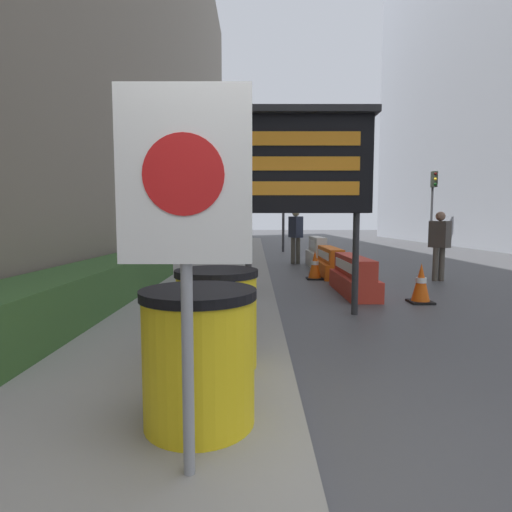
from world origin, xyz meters
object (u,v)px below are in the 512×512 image
object	(u,v)px
barrel_drum_middle	(218,318)
pedestrian_worker	(297,232)
traffic_cone_mid	(316,265)
traffic_light_far_side	(435,193)
barrel_drum_foreground	(200,356)
jersey_barrier_white	(319,253)
traffic_light_near_curb	(285,182)
jersey_barrier_orange_far	(331,263)
warning_sign	(186,205)
message_board	(305,164)
traffic_cone_near	(423,284)
pedestrian_passerby	(441,240)
jersey_barrier_red_striped	(355,277)

from	to	relation	value
barrel_drum_middle	pedestrian_worker	bearing A→B (deg)	80.36
barrel_drum_middle	traffic_cone_mid	xyz separation A→B (m)	(1.82, 6.35, -0.24)
traffic_light_far_side	barrel_drum_foreground	bearing A→B (deg)	-117.29
jersey_barrier_white	traffic_light_far_side	xyz separation A→B (m)	(7.68, 9.17, 2.55)
pedestrian_worker	traffic_light_near_curb	bearing A→B (deg)	-25.41
jersey_barrier_orange_far	traffic_light_near_curb	size ratio (longest dim) A/B	0.44
barrel_drum_middle	warning_sign	bearing A→B (deg)	-89.81
barrel_drum_foreground	message_board	size ratio (longest dim) A/B	0.28
traffic_cone_near	pedestrian_worker	xyz separation A→B (m)	(-1.59, 6.42, 0.74)
jersey_barrier_orange_far	pedestrian_passerby	size ratio (longest dim) A/B	1.18
message_board	jersey_barrier_orange_far	size ratio (longest dim) A/B	1.58
message_board	traffic_cone_near	bearing A→B (deg)	21.69
jersey_barrier_orange_far	traffic_light_far_side	bearing A→B (deg)	56.06
traffic_cone_mid	pedestrian_worker	distance (m)	3.64
barrel_drum_middle	traffic_cone_mid	distance (m)	6.61
barrel_drum_middle	traffic_light_far_side	world-z (taller)	traffic_light_far_side
traffic_light_far_side	jersey_barrier_white	bearing A→B (deg)	-129.93
barrel_drum_middle	traffic_cone_mid	world-z (taller)	barrel_drum_middle
jersey_barrier_red_striped	jersey_barrier_white	size ratio (longest dim) A/B	1.20
traffic_cone_near	pedestrian_passerby	world-z (taller)	pedestrian_passerby
jersey_barrier_red_striped	pedestrian_worker	distance (m)	5.58
barrel_drum_foreground	jersey_barrier_orange_far	world-z (taller)	barrel_drum_foreground
traffic_cone_near	jersey_barrier_orange_far	bearing A→B (deg)	105.64
barrel_drum_middle	traffic_light_near_curb	size ratio (longest dim) A/B	0.19
barrel_drum_foreground	barrel_drum_middle	distance (m)	1.01
jersey_barrier_white	jersey_barrier_orange_far	bearing A→B (deg)	-90.00
barrel_drum_foreground	traffic_light_near_curb	world-z (taller)	traffic_light_near_curb
pedestrian_worker	traffic_cone_near	bearing A→B (deg)	167.88
warning_sign	traffic_light_far_side	size ratio (longest dim) A/B	0.48
jersey_barrier_white	traffic_light_near_curb	distance (m)	6.57
jersey_barrier_orange_far	traffic_cone_near	size ratio (longest dim) A/B	2.79
barrel_drum_foreground	message_board	distance (m)	4.15
warning_sign	message_board	size ratio (longest dim) A/B	0.62
warning_sign	pedestrian_worker	bearing A→B (deg)	81.67
traffic_light_far_side	pedestrian_worker	distance (m)	11.99
jersey_barrier_red_striped	traffic_light_near_curb	world-z (taller)	traffic_light_near_curb
barrel_drum_middle	jersey_barrier_white	world-z (taller)	barrel_drum_middle
barrel_drum_middle	pedestrian_passerby	size ratio (longest dim) A/B	0.52
message_board	traffic_cone_mid	size ratio (longest dim) A/B	4.37
barrel_drum_foreground	jersey_barrier_red_striped	distance (m)	5.91
pedestrian_passerby	traffic_cone_mid	bearing A→B (deg)	49.60
message_board	jersey_barrier_red_striped	xyz separation A→B (m)	(1.24, 1.81, -1.98)
barrel_drum_foreground	traffic_light_far_side	bearing A→B (deg)	62.71
traffic_cone_mid	barrel_drum_foreground	bearing A→B (deg)	-103.96
jersey_barrier_white	pedestrian_worker	bearing A→B (deg)	130.80
barrel_drum_middle	traffic_light_far_side	bearing A→B (deg)	61.48
barrel_drum_foreground	traffic_light_near_curb	xyz separation A→B (m)	(1.64, 16.10, 2.64)
jersey_barrier_red_striped	pedestrian_worker	xyz separation A→B (m)	(-0.62, 5.50, 0.76)
jersey_barrier_red_striped	jersey_barrier_white	distance (m)	4.78
message_board	jersey_barrier_white	bearing A→B (deg)	79.30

